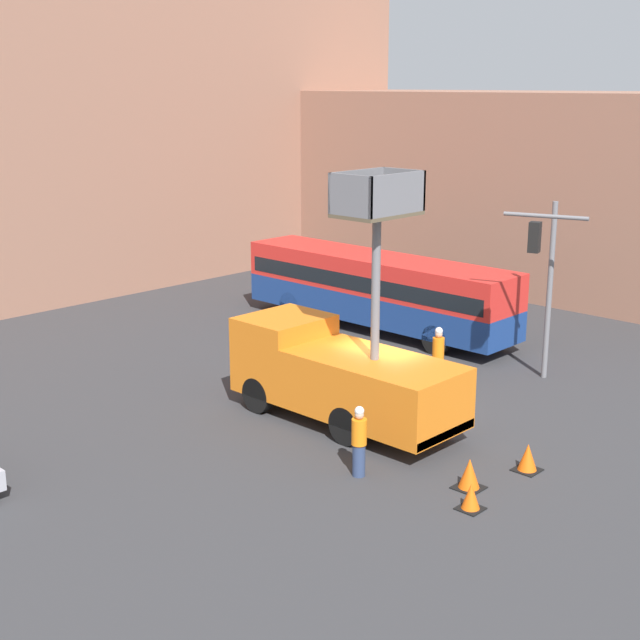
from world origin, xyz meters
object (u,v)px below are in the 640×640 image
(road_worker_near_truck, at_px, (359,441))
(road_worker_directing, at_px, (438,356))
(traffic_cone_near_truck, at_px, (469,474))
(city_bus, at_px, (377,286))
(traffic_cone_far_side, at_px, (471,497))
(traffic_light_pole, at_px, (545,267))
(traffic_cone_mid_road, at_px, (528,458))
(utility_truck, at_px, (341,371))

(road_worker_near_truck, height_order, road_worker_directing, road_worker_directing)
(road_worker_directing, xyz_separation_m, traffic_cone_near_truck, (-5.68, -5.13, -0.60))
(city_bus, distance_m, traffic_cone_far_side, 15.46)
(road_worker_near_truck, relative_size, road_worker_directing, 0.96)
(traffic_light_pole, bearing_deg, traffic_cone_far_side, -158.74)
(city_bus, distance_m, road_worker_directing, 6.84)
(road_worker_near_truck, xyz_separation_m, road_worker_directing, (6.97, 2.75, 0.05))
(city_bus, height_order, traffic_cone_near_truck, city_bus)
(road_worker_near_truck, bearing_deg, traffic_light_pole, -134.61)
(traffic_cone_mid_road, bearing_deg, traffic_cone_far_side, -176.37)
(traffic_cone_near_truck, height_order, traffic_cone_far_side, traffic_cone_near_truck)
(road_worker_directing, distance_m, traffic_cone_far_side, 8.77)
(road_worker_near_truck, xyz_separation_m, traffic_cone_mid_road, (3.15, -2.86, -0.58))
(traffic_light_pole, height_order, traffic_cone_far_side, traffic_light_pole)
(utility_truck, distance_m, traffic_light_pole, 7.52)
(utility_truck, height_order, traffic_light_pole, utility_truck)
(road_worker_near_truck, distance_m, traffic_cone_mid_road, 4.29)
(utility_truck, xyz_separation_m, road_worker_near_truck, (-2.38, -2.79, -0.62))
(city_bus, relative_size, traffic_cone_mid_road, 16.67)
(utility_truck, relative_size, city_bus, 0.61)
(traffic_light_pole, xyz_separation_m, road_worker_directing, (-2.11, 2.41, -2.93))
(road_worker_directing, height_order, traffic_cone_mid_road, road_worker_directing)
(traffic_light_pole, bearing_deg, utility_truck, 159.89)
(utility_truck, xyz_separation_m, traffic_cone_far_side, (-1.97, -5.83, -1.24))
(utility_truck, xyz_separation_m, traffic_light_pole, (6.70, -2.45, 2.36))
(utility_truck, relative_size, traffic_cone_far_side, 11.29)
(road_worker_directing, distance_m, traffic_cone_mid_road, 6.82)
(utility_truck, height_order, traffic_cone_mid_road, utility_truck)
(road_worker_near_truck, bearing_deg, traffic_cone_near_truck, 161.67)
(traffic_cone_near_truck, distance_m, traffic_cone_mid_road, 1.92)
(utility_truck, distance_m, traffic_cone_mid_road, 5.83)
(city_bus, xyz_separation_m, road_worker_directing, (-3.70, -5.69, -0.78))
(utility_truck, distance_m, traffic_cone_far_side, 6.28)
(traffic_cone_near_truck, height_order, traffic_cone_mid_road, traffic_cone_near_truck)
(traffic_cone_mid_road, bearing_deg, utility_truck, 97.73)
(road_worker_directing, bearing_deg, city_bus, -55.72)
(traffic_cone_near_truck, bearing_deg, utility_truck, 78.14)
(utility_truck, distance_m, road_worker_near_truck, 3.72)
(traffic_cone_near_truck, distance_m, traffic_cone_far_side, 1.10)
(road_worker_directing, bearing_deg, traffic_cone_far_side, 108.69)
(traffic_light_pole, distance_m, road_worker_near_truck, 9.56)
(traffic_cone_mid_road, height_order, traffic_cone_far_side, traffic_cone_mid_road)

